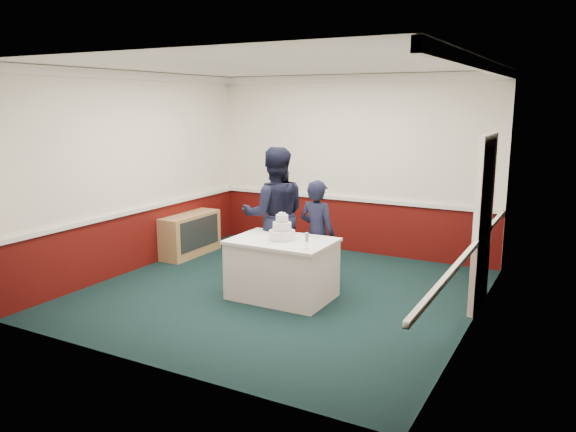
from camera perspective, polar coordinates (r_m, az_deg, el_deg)
The scene contains 9 objects.
ground at distance 7.72m, azimuth -0.83°, elevation -7.77°, with size 5.00×5.00×0.00m, color #112B26.
room_shell at distance 7.81m, azimuth 1.85°, elevation 7.23°, with size 5.00×5.00×3.00m.
sideboard at distance 9.62m, azimuth -9.89°, elevation -1.87°, with size 0.41×1.20×0.70m.
cake_table at distance 7.41m, azimuth -0.60°, elevation -5.33°, with size 1.32×0.92×0.79m.
wedding_cake at distance 7.28m, azimuth -0.61°, elevation -1.57°, with size 0.35×0.35×0.36m.
cake_knife at distance 7.15m, azimuth -1.60°, elevation -2.70°, with size 0.01×0.22×0.01m, color silver.
champagne_flute at distance 6.81m, azimuth 1.92°, elevation -2.26°, with size 0.05×0.05×0.21m.
person_man at distance 7.99m, azimuth -1.36°, elevation 0.09°, with size 0.94×0.73×1.93m, color black.
person_woman at distance 7.73m, azimuth 2.97°, elevation -1.88°, with size 0.55×0.36×1.52m, color black.
Camera 1 is at (3.57, -6.35, 2.55)m, focal length 35.00 mm.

